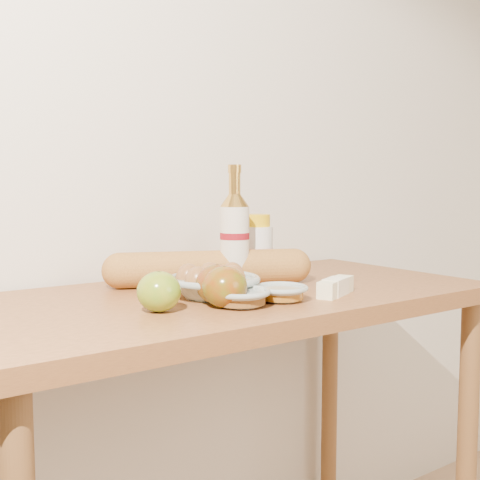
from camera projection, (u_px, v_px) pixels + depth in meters
name	position (u px, v px, depth m)	size (l,w,h in m)	color
back_wall	(162.00, 125.00, 1.60)	(3.50, 0.02, 2.60)	beige
table	(232.00, 344.00, 1.38)	(1.20, 0.60, 0.90)	#9D6132
bourbon_bottle	(235.00, 237.00, 1.44)	(0.08, 0.08, 0.29)	beige
cream_bottle	(257.00, 249.00, 1.55)	(0.10, 0.10, 0.17)	silver
egg_bowl	(213.00, 284.00, 1.30)	(0.26, 0.26, 0.07)	#8D9995
baguette	(209.00, 268.00, 1.45)	(0.50, 0.28, 0.08)	#C0833A
apple_yellowgreen	(159.00, 292.00, 1.15)	(0.11, 0.11, 0.08)	olive
apple_redgreen_front	(217.00, 284.00, 1.22)	(0.10, 0.10, 0.08)	maroon
apple_redgreen_right	(225.00, 287.00, 1.19)	(0.12, 0.12, 0.08)	maroon
sugar_bowl	(241.00, 297.00, 1.20)	(0.14, 0.14, 0.04)	#909E99
syrup_bowl	(281.00, 293.00, 1.26)	(0.13, 0.13, 0.03)	#92A09A
butter_stick	(336.00, 287.00, 1.32)	(0.13, 0.09, 0.04)	#FBF5C2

